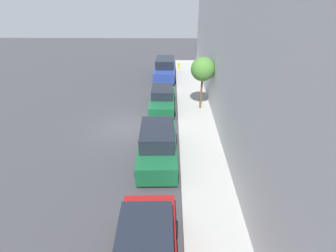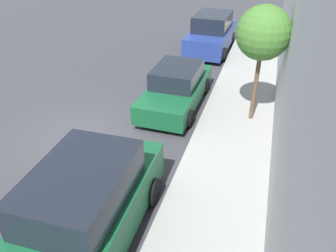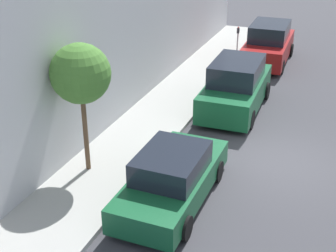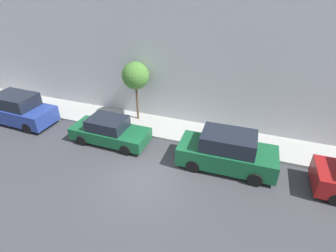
{
  "view_description": "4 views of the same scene",
  "coord_description": "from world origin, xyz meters",
  "views": [
    {
      "loc": [
        2.98,
        -15.09,
        8.63
      ],
      "look_at": [
        2.83,
        -1.56,
        1.0
      ],
      "focal_mm": 28.0,
      "sensor_mm": 36.0,
      "label": 1
    },
    {
      "loc": [
        5.37,
        -7.65,
        5.96
      ],
      "look_at": [
        2.99,
        0.03,
        1.0
      ],
      "focal_mm": 35.0,
      "sensor_mm": 36.0,
      "label": 2
    },
    {
      "loc": [
        -1.43,
        13.09,
        7.39
      ],
      "look_at": [
        3.4,
        0.8,
        1.0
      ],
      "focal_mm": 50.0,
      "sensor_mm": 36.0,
      "label": 3
    },
    {
      "loc": [
        -8.59,
        -4.27,
        8.68
      ],
      "look_at": [
        3.56,
        0.05,
        1.0
      ],
      "focal_mm": 28.0,
      "sensor_mm": 36.0,
      "label": 4
    }
  ],
  "objects": [
    {
      "name": "fire_hydrant",
      "position": [
        3.85,
        12.54,
        0.49
      ],
      "size": [
        0.2,
        0.2,
        0.69
      ],
      "color": "gold",
      "rests_on": "sidewalk"
    },
    {
      "name": "parked_suv_second",
      "position": [
        2.3,
        -3.52,
        0.93
      ],
      "size": [
        2.08,
        4.85,
        1.98
      ],
      "color": "#14512D",
      "rests_on": "ground_plane"
    },
    {
      "name": "parked_sedan_third",
      "position": [
        2.34,
        3.18,
        0.73
      ],
      "size": [
        1.92,
        4.52,
        1.54
      ],
      "color": "#14512D",
      "rests_on": "ground_plane"
    },
    {
      "name": "sidewalk",
      "position": [
        4.74,
        0.0,
        0.07
      ],
      "size": [
        2.47,
        32.0,
        0.15
      ],
      "color": "#9E9E99",
      "rests_on": "ground_plane"
    },
    {
      "name": "parked_suv_fourth",
      "position": [
        2.4,
        9.93,
        0.93
      ],
      "size": [
        2.09,
        4.85,
        1.98
      ],
      "color": "navy",
      "rests_on": "ground_plane"
    },
    {
      "name": "ground_plane",
      "position": [
        0.0,
        0.0,
        0.0
      ],
      "size": [
        60.0,
        60.0,
        0.0
      ],
      "primitive_type": "plane",
      "color": "#38383D"
    },
    {
      "name": "street_tree",
      "position": [
        5.2,
        2.74,
        3.12
      ],
      "size": [
        1.68,
        1.68,
        3.83
      ],
      "color": "brown",
      "rests_on": "sidewalk"
    }
  ]
}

